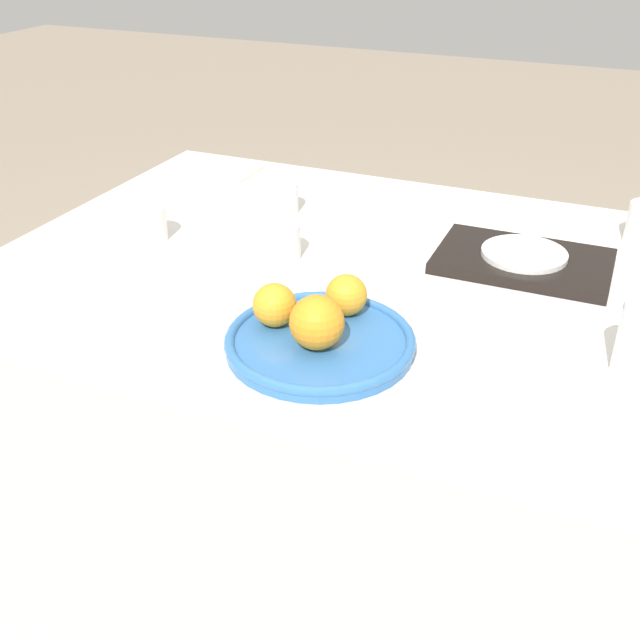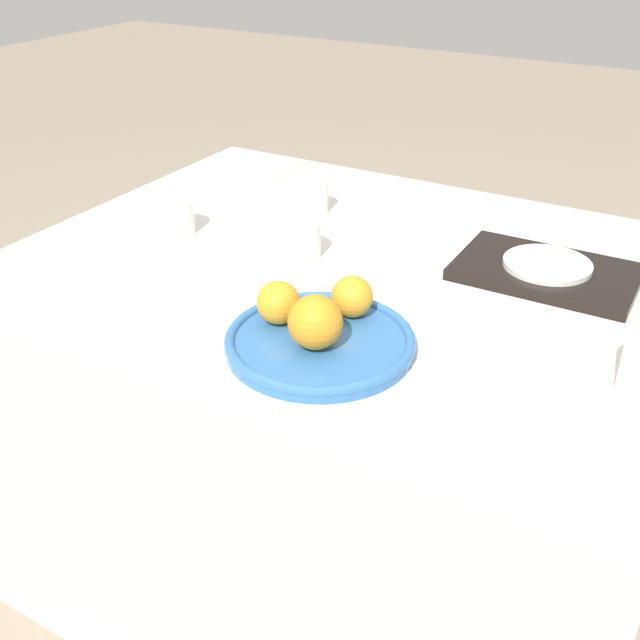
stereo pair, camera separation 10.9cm
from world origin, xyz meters
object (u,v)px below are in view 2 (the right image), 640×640
Objects in this scene: cup_0 at (309,197)px; orange_1 at (352,297)px; orange_2 at (278,303)px; cup_3 at (299,240)px; cup_1 at (174,217)px; serving_tray at (546,272)px; side_plate at (547,264)px; orange_0 at (315,322)px; fruit_platter at (320,341)px; napkin at (263,170)px.

orange_1 is at bearing -51.68° from cup_0.
cup_0 is at bearing 115.21° from orange_2.
cup_3 is (-0.12, 0.25, -0.02)m from orange_2.
serving_tray is at bearing 13.52° from cup_1.
side_plate is at bearing -6.95° from cup_0.
fruit_platter is at bearing 100.60° from orange_0.
orange_0 is at bearing -91.83° from orange_1.
napkin is at bearing 129.41° from fruit_platter.
orange_0 is 0.35m from cup_3.
orange_1 is at bearing 40.32° from orange_2.
cup_0 is (-0.52, 0.06, 0.02)m from serving_tray.
orange_0 is 0.09m from orange_2.
cup_1 is (-0.47, 0.24, 0.02)m from fruit_platter.
serving_tray is 0.79m from napkin.
orange_0 is 0.99× the size of cup_3.
orange_2 is 0.47× the size of napkin.
fruit_platter is 3.62× the size of cup_1.
serving_tray is at bearing 0.00° from side_plate.
orange_2 is at bearing -64.79° from cup_0.
side_plate reaches higher than napkin.
serving_tray is at bearing 51.90° from orange_2.
serving_tray is 2.15× the size of napkin.
orange_0 is 0.54m from cup_1.
orange_1 is 0.43× the size of side_plate.
cup_3 is (0.27, 0.03, -0.00)m from cup_1.
cup_3 is (-0.20, 0.27, 0.02)m from fruit_platter.
orange_2 is at bearing 158.35° from orange_0.
orange_2 reaches higher than orange_1.
side_plate reaches higher than serving_tray.
serving_tray is 3.92× the size of cup_1.
napkin is (-0.53, 0.66, -0.05)m from orange_0.
cup_3 is at bearing 125.00° from orange_0.
fruit_platter is at bearing -53.50° from cup_3.
serving_tray is (0.23, 0.41, -0.00)m from fruit_platter.
orange_2 is 0.82× the size of cup_0.
orange_0 is 0.52× the size of side_plate.
cup_0 is (-0.30, 0.38, -0.02)m from orange_1.
orange_2 reaches higher than cup_1.
cup_1 is at bearing 153.06° from fruit_platter.
cup_0 is 0.29m from napkin.
fruit_platter is 0.53m from cup_1.
orange_0 reaches higher than cup_1.
orange_0 reaches higher than fruit_platter.
fruit_platter is 0.56m from cup_0.
orange_2 reaches higher than side_plate.
cup_0 is 0.29m from cup_1.
side_plate is 1.07× the size of napkin.
orange_2 reaches higher than cup_3.
napkin is at bearing 162.89° from side_plate.
orange_2 is 0.28m from cup_3.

